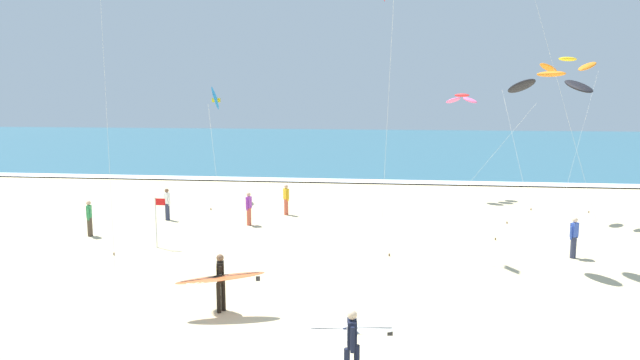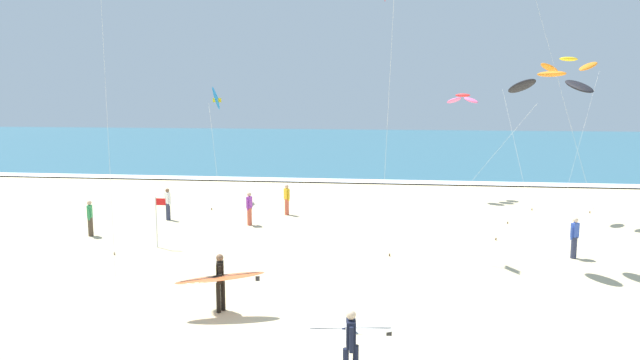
% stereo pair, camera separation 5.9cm
% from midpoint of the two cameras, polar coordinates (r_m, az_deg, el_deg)
% --- Properties ---
extents(ocean_water, '(160.00, 60.00, 0.08)m').
position_cam_midpoint_polar(ocean_water, '(71.36, 4.50, 3.39)').
color(ocean_water, '#2D6075').
rests_on(ocean_water, ground).
extents(shoreline_foam, '(160.00, 1.79, 0.01)m').
position_cam_midpoint_polar(shoreline_foam, '(41.90, 2.55, -0.06)').
color(shoreline_foam, white).
rests_on(shoreline_foam, ocean_water).
extents(surfer_lead, '(2.56, 1.21, 1.71)m').
position_cam_midpoint_polar(surfer_lead, '(17.14, -9.72, -9.37)').
color(surfer_lead, black).
rests_on(surfer_lead, ground).
extents(surfer_trailing, '(2.08, 1.01, 1.71)m').
position_cam_midpoint_polar(surfer_trailing, '(13.17, 2.95, -14.90)').
color(surfer_trailing, black).
rests_on(surfer_trailing, ground).
extents(kite_arc_golden_near, '(3.43, 3.32, 7.97)m').
position_cam_midpoint_polar(kite_arc_golden_near, '(31.16, 22.78, 10.25)').
color(kite_arc_golden_near, orange).
rests_on(kite_arc_golden_near, ground).
extents(kite_arc_amber_mid, '(3.31, 4.36, 7.03)m').
position_cam_midpoint_polar(kite_arc_amber_mid, '(22.90, 21.34, 8.80)').
color(kite_arc_amber_mid, black).
rests_on(kite_arc_amber_mid, ground).
extents(kite_arc_scarlet_high, '(4.64, 4.65, 6.23)m').
position_cam_midpoint_polar(kite_arc_scarlet_high, '(36.03, 13.52, 7.66)').
color(kite_arc_scarlet_high, pink).
rests_on(kite_arc_scarlet_high, ground).
extents(kite_delta_cobalt_outer, '(0.97, 4.10, 6.65)m').
position_cam_midpoint_polar(kite_delta_cobalt_outer, '(35.13, -10.07, 7.81)').
color(kite_delta_cobalt_outer, '#2D99DB').
rests_on(kite_delta_cobalt_outer, ground).
extents(bystander_yellow_top, '(0.34, 0.41, 1.59)m').
position_cam_midpoint_polar(bystander_yellow_top, '(30.47, -3.35, -1.89)').
color(bystander_yellow_top, '#D8593F').
rests_on(bystander_yellow_top, ground).
extents(bystander_purple_top, '(0.24, 0.49, 1.59)m').
position_cam_midpoint_polar(bystander_purple_top, '(28.26, -6.96, -2.75)').
color(bystander_purple_top, '#D8593F').
rests_on(bystander_purple_top, ground).
extents(bystander_green_top, '(0.27, 0.48, 1.59)m').
position_cam_midpoint_polar(bystander_green_top, '(27.84, -21.48, -3.45)').
color(bystander_green_top, '#4C3D2D').
rests_on(bystander_green_top, ground).
extents(bystander_white_top, '(0.40, 0.35, 1.59)m').
position_cam_midpoint_polar(bystander_white_top, '(30.14, -14.63, -2.26)').
color(bystander_white_top, '#2D334C').
rests_on(bystander_white_top, ground).
extents(bystander_blue_top, '(0.39, 0.36, 1.59)m').
position_cam_midpoint_polar(bystander_blue_top, '(24.49, 23.30, -5.12)').
color(bystander_blue_top, '#2D334C').
rests_on(bystander_blue_top, ground).
extents(lifeguard_flag, '(0.45, 0.05, 2.10)m').
position_cam_midpoint_polar(lifeguard_flag, '(24.84, -15.55, -3.48)').
color(lifeguard_flag, silver).
rests_on(lifeguard_flag, ground).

